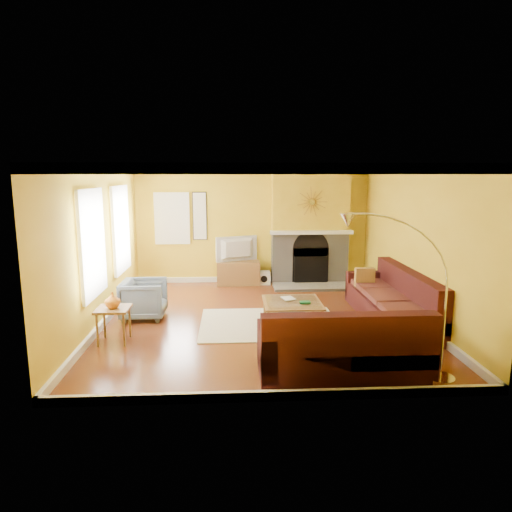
{
  "coord_description": "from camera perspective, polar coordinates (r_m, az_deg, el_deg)",
  "views": [
    {
      "loc": [
        -0.51,
        -7.85,
        2.59
      ],
      "look_at": [
        -0.06,
        0.4,
        1.09
      ],
      "focal_mm": 32.0,
      "sensor_mm": 36.0,
      "label": 1
    }
  ],
  "objects": [
    {
      "name": "tv",
      "position": [
        10.7,
        -2.24,
        0.86
      ],
      "size": [
        1.01,
        0.48,
        0.59
      ],
      "primitive_type": "imported",
      "rotation": [
        0.0,
        0.0,
        3.49
      ],
      "color": "black",
      "rests_on": "media_console"
    },
    {
      "name": "wall_right",
      "position": [
        8.59,
        19.27,
        1.39
      ],
      "size": [
        0.02,
        6.0,
        2.7
      ],
      "primitive_type": "cube",
      "color": "yellow",
      "rests_on": "ground"
    },
    {
      "name": "media_console",
      "position": [
        10.8,
        -2.22,
        -2.12
      ],
      "size": [
        1.0,
        0.45,
        0.55
      ],
      "primitive_type": "cube",
      "color": "brown",
      "rests_on": "floor"
    },
    {
      "name": "crown_molding",
      "position": [
        7.87,
        0.59,
        10.64
      ],
      "size": [
        5.5,
        6.0,
        0.12
      ],
      "primitive_type": null,
      "color": "white",
      "rests_on": "ceiling"
    },
    {
      "name": "floor",
      "position": [
        8.28,
        0.56,
        -8.02
      ],
      "size": [
        5.5,
        6.0,
        0.02
      ],
      "primitive_type": "cube",
      "color": "brown",
      "rests_on": "ground"
    },
    {
      "name": "subwoofer",
      "position": [
        10.86,
        0.96,
        -2.72
      ],
      "size": [
        0.3,
        0.3,
        0.3
      ],
      "primitive_type": "cube",
      "color": "white",
      "rests_on": "floor"
    },
    {
      "name": "vase",
      "position": [
        7.37,
        -17.5,
        -5.27
      ],
      "size": [
        0.24,
        0.24,
        0.25
      ],
      "primitive_type": "imported",
      "color": "orange",
      "rests_on": "side_table"
    },
    {
      "name": "wall_left",
      "position": [
        8.26,
        -18.91,
        1.08
      ],
      "size": [
        0.02,
        6.0,
        2.7
      ],
      "primitive_type": "cube",
      "color": "yellow",
      "rests_on": "ground"
    },
    {
      "name": "sectional_sofa",
      "position": [
        7.65,
        10.69,
        -6.15
      ],
      "size": [
        2.91,
        3.95,
        0.9
      ],
      "primitive_type": null,
      "color": "#3F1414",
      "rests_on": "floor"
    },
    {
      "name": "window_left_near",
      "position": [
        9.47,
        -16.63,
        3.23
      ],
      "size": [
        0.06,
        1.22,
        1.72
      ],
      "primitive_type": "cube",
      "color": "white",
      "rests_on": "wall_left"
    },
    {
      "name": "baseboard",
      "position": [
        8.26,
        0.56,
        -7.56
      ],
      "size": [
        5.5,
        6.0,
        0.12
      ],
      "primitive_type": null,
      "color": "white",
      "rests_on": "floor"
    },
    {
      "name": "wall_back",
      "position": [
        10.94,
        -0.45,
        3.76
      ],
      "size": [
        5.5,
        0.02,
        2.7
      ],
      "primitive_type": "cube",
      "color": "yellow",
      "rests_on": "ground"
    },
    {
      "name": "sunburst",
      "position": [
        10.6,
        7.02,
        6.73
      ],
      "size": [
        0.7,
        0.04,
        0.7
      ],
      "primitive_type": null,
      "color": "olive",
      "rests_on": "fireplace"
    },
    {
      "name": "wall_art",
      "position": [
        10.89,
        -7.05,
        4.97
      ],
      "size": [
        0.34,
        0.04,
        1.14
      ],
      "primitive_type": "cube",
      "color": "white",
      "rests_on": "wall_back"
    },
    {
      "name": "book",
      "position": [
        8.09,
        3.4,
        -5.39
      ],
      "size": [
        0.26,
        0.31,
        0.03
      ],
      "primitive_type": "imported",
      "rotation": [
        0.0,
        0.0,
        0.26
      ],
      "color": "white",
      "rests_on": "coffee_table"
    },
    {
      "name": "fireplace",
      "position": [
        10.88,
        6.74,
        3.65
      ],
      "size": [
        1.8,
        0.4,
        2.7
      ],
      "primitive_type": null,
      "color": "gray",
      "rests_on": "floor"
    },
    {
      "name": "rug",
      "position": [
        8.05,
        1.68,
        -8.43
      ],
      "size": [
        2.4,
        1.8,
        0.02
      ],
      "primitive_type": "cube",
      "color": "beige",
      "rests_on": "floor"
    },
    {
      "name": "side_table",
      "position": [
        7.48,
        -17.34,
        -8.22
      ],
      "size": [
        0.5,
        0.5,
        0.55
      ],
      "primitive_type": null,
      "color": "brown",
      "rests_on": "floor"
    },
    {
      "name": "arc_lamp",
      "position": [
        5.85,
        17.54,
        -5.38
      ],
      "size": [
        1.35,
        0.36,
        2.12
      ],
      "primitive_type": null,
      "color": "silver",
      "rests_on": "floor"
    },
    {
      "name": "ceiling",
      "position": [
        7.87,
        0.59,
        11.14
      ],
      "size": [
        5.5,
        6.0,
        0.02
      ],
      "primitive_type": "cube",
      "color": "white",
      "rests_on": "ground"
    },
    {
      "name": "coffee_table",
      "position": [
        8.07,
        4.53,
        -7.0
      ],
      "size": [
        1.0,
        1.0,
        0.4
      ],
      "primitive_type": null,
      "color": "white",
      "rests_on": "floor"
    },
    {
      "name": "hearth",
      "position": [
        10.58,
        7.1,
        -3.82
      ],
      "size": [
        1.8,
        0.7,
        0.06
      ],
      "primitive_type": "cube",
      "color": "gray",
      "rests_on": "floor"
    },
    {
      "name": "armchair",
      "position": [
        8.52,
        -13.83,
        -5.25
      ],
      "size": [
        0.78,
        0.76,
        0.71
      ],
      "primitive_type": "imported",
      "rotation": [
        0.0,
        0.0,
        1.57
      ],
      "color": "slate",
      "rests_on": "floor"
    },
    {
      "name": "window_back",
      "position": [
        10.95,
        -10.45,
        4.64
      ],
      "size": [
        0.82,
        0.06,
        1.22
      ],
      "primitive_type": "cube",
      "color": "white",
      "rests_on": "wall_back"
    },
    {
      "name": "mantel",
      "position": [
        10.66,
        6.95,
        2.97
      ],
      "size": [
        1.92,
        0.22,
        0.08
      ],
      "primitive_type": "cube",
      "color": "white",
      "rests_on": "fireplace"
    },
    {
      "name": "window_left_far",
      "position": [
        7.66,
        -19.89,
        1.47
      ],
      "size": [
        0.06,
        1.22,
        1.72
      ],
      "primitive_type": "cube",
      "color": "white",
      "rests_on": "wall_left"
    },
    {
      "name": "wall_front",
      "position": [
        5.02,
        2.79,
        -4.02
      ],
      "size": [
        5.5,
        0.02,
        2.7
      ],
      "primitive_type": "cube",
      "color": "yellow",
      "rests_on": "ground"
    }
  ]
}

